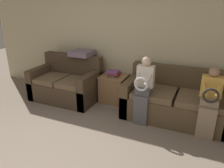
# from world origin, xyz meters

# --- Properties ---
(wall_back) EXTENTS (6.93, 0.06, 2.55)m
(wall_back) POSITION_xyz_m (0.00, 2.79, 1.27)
(wall_back) COLOR beige
(wall_back) RESTS_ON ground_plane
(couch_main) EXTENTS (1.91, 0.94, 0.91)m
(couch_main) POSITION_xyz_m (1.35, 2.28, 0.32)
(couch_main) COLOR brown
(couch_main) RESTS_ON ground_plane
(couch_side) EXTENTS (1.45, 0.89, 0.95)m
(couch_side) POSITION_xyz_m (-1.04, 2.18, 0.33)
(couch_side) COLOR #473828
(couch_side) RESTS_ON ground_plane
(child_left_seated) EXTENTS (0.30, 0.37, 1.20)m
(child_left_seated) POSITION_xyz_m (0.81, 1.88, 0.66)
(child_left_seated) COLOR #56565B
(child_left_seated) RESTS_ON ground_plane
(child_right_seated) EXTENTS (0.33, 0.37, 1.14)m
(child_right_seated) POSITION_xyz_m (1.89, 1.88, 0.62)
(child_right_seated) COLOR gray
(child_right_seated) RESTS_ON ground_plane
(side_shelf) EXTENTS (0.55, 0.53, 0.58)m
(side_shelf) POSITION_xyz_m (-0.01, 2.47, 0.30)
(side_shelf) COLOR olive
(side_shelf) RESTS_ON ground_plane
(book_stack) EXTENTS (0.25, 0.27, 0.11)m
(book_stack) POSITION_xyz_m (-0.02, 2.47, 0.64)
(book_stack) COLOR #4C4C56
(book_stack) RESTS_ON side_shelf
(throw_pillow) EXTENTS (0.46, 0.46, 0.10)m
(throw_pillow) POSITION_xyz_m (-0.78, 2.47, 1.00)
(throw_pillow) COLOR slate
(throw_pillow) RESTS_ON couch_side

